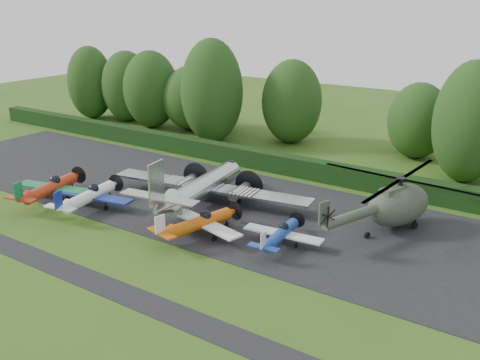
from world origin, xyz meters
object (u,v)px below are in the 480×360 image
Objects in this scene: light_plane_blue at (281,234)px; helicopter at (398,201)px; light_plane_orange at (200,223)px; light_plane_red at (51,188)px; transport_plane at (202,187)px; light_plane_white at (90,196)px.

light_plane_blue is 0.42× the size of helicopter.
light_plane_blue is at bearing 4.60° from light_plane_orange.
light_plane_red is at bearing 171.03° from light_plane_orange.
light_plane_red is 22.44m from light_plane_blue.
transport_plane reaches higher than light_plane_red.
transport_plane is 6.64m from light_plane_orange.
light_plane_blue is at bearing 21.18° from light_plane_red.
light_plane_white is (4.53, 0.55, -0.05)m from light_plane_red.
light_plane_blue is 10.26m from helicopter.
light_plane_red is 1.04× the size of light_plane_white.
light_plane_red is at bearing -163.23° from light_plane_white.
transport_plane reaches higher than light_plane_orange.
light_plane_red is at bearing -165.83° from light_plane_blue.
helicopter reaches higher than light_plane_red.
light_plane_blue is (17.65, 2.84, -0.23)m from light_plane_white.
light_plane_red is at bearing -177.60° from helicopter.
light_plane_red is 1.28× the size of light_plane_blue.
transport_plane is 2.41× the size of light_plane_white.
light_plane_blue is (22.18, 3.39, -0.28)m from light_plane_red.
light_plane_orange is at bearing 13.94° from light_plane_white.
helicopter is (12.17, 10.18, 1.11)m from light_plane_orange.
helicopter reaches higher than light_plane_white.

